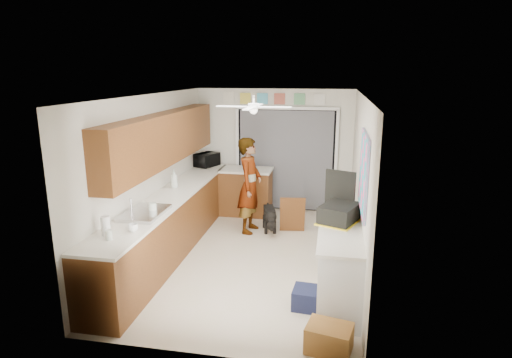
{
  "coord_description": "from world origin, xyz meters",
  "views": [
    {
      "loc": [
        1.21,
        -6.17,
        2.84
      ],
      "look_at": [
        0.0,
        0.4,
        1.15
      ],
      "focal_mm": 30.0,
      "sensor_mm": 36.0,
      "label": 1
    }
  ],
  "objects_px": {
    "paper_towel_roll": "(106,226)",
    "suitcase": "(339,213)",
    "cardboard_box": "(329,338)",
    "dog": "(269,218)",
    "microwave": "(207,160)",
    "cup": "(133,228)",
    "soap_bottle": "(174,178)",
    "man": "(250,185)",
    "navy_crate": "(310,298)"
  },
  "relations": [
    {
      "from": "soap_bottle",
      "to": "navy_crate",
      "type": "distance_m",
      "value": 3.15
    },
    {
      "from": "microwave",
      "to": "cup",
      "type": "bearing_deg",
      "value": -154.87
    },
    {
      "from": "paper_towel_roll",
      "to": "man",
      "type": "distance_m",
      "value": 3.08
    },
    {
      "from": "soap_bottle",
      "to": "cup",
      "type": "xyz_separation_m",
      "value": [
        0.25,
        -2.03,
        -0.11
      ]
    },
    {
      "from": "paper_towel_roll",
      "to": "dog",
      "type": "distance_m",
      "value": 3.39
    },
    {
      "from": "microwave",
      "to": "paper_towel_roll",
      "type": "xyz_separation_m",
      "value": [
        -0.08,
        -3.89,
        -0.02
      ]
    },
    {
      "from": "cardboard_box",
      "to": "paper_towel_roll",
      "type": "bearing_deg",
      "value": 171.35
    },
    {
      "from": "soap_bottle",
      "to": "navy_crate",
      "type": "bearing_deg",
      "value": -36.81
    },
    {
      "from": "man",
      "to": "dog",
      "type": "relative_size",
      "value": 2.76
    },
    {
      "from": "cup",
      "to": "cardboard_box",
      "type": "height_order",
      "value": "cup"
    },
    {
      "from": "cardboard_box",
      "to": "man",
      "type": "relative_size",
      "value": 0.27
    },
    {
      "from": "man",
      "to": "soap_bottle",
      "type": "bearing_deg",
      "value": 125.05
    },
    {
      "from": "cup",
      "to": "cardboard_box",
      "type": "bearing_deg",
      "value": -13.42
    },
    {
      "from": "navy_crate",
      "to": "man",
      "type": "height_order",
      "value": "man"
    },
    {
      "from": "soap_bottle",
      "to": "paper_towel_roll",
      "type": "bearing_deg",
      "value": -90.46
    },
    {
      "from": "soap_bottle",
      "to": "cup",
      "type": "height_order",
      "value": "soap_bottle"
    },
    {
      "from": "microwave",
      "to": "dog",
      "type": "relative_size",
      "value": 0.78
    },
    {
      "from": "suitcase",
      "to": "paper_towel_roll",
      "type": "bearing_deg",
      "value": -137.75
    },
    {
      "from": "suitcase",
      "to": "microwave",
      "type": "bearing_deg",
      "value": 154.92
    },
    {
      "from": "paper_towel_roll",
      "to": "suitcase",
      "type": "distance_m",
      "value": 2.9
    },
    {
      "from": "cardboard_box",
      "to": "suitcase",
      "type": "bearing_deg",
      "value": 87.1
    },
    {
      "from": "microwave",
      "to": "paper_towel_roll",
      "type": "relative_size",
      "value": 2.1
    },
    {
      "from": "microwave",
      "to": "soap_bottle",
      "type": "xyz_separation_m",
      "value": [
        -0.06,
        -1.7,
        0.02
      ]
    },
    {
      "from": "cup",
      "to": "paper_towel_roll",
      "type": "distance_m",
      "value": 0.32
    },
    {
      "from": "navy_crate",
      "to": "man",
      "type": "xyz_separation_m",
      "value": [
        -1.23,
        2.44,
        0.74
      ]
    },
    {
      "from": "microwave",
      "to": "navy_crate",
      "type": "relative_size",
      "value": 1.2
    },
    {
      "from": "paper_towel_roll",
      "to": "dog",
      "type": "xyz_separation_m",
      "value": [
        1.53,
        2.91,
        -0.81
      ]
    },
    {
      "from": "soap_bottle",
      "to": "paper_towel_roll",
      "type": "height_order",
      "value": "soap_bottle"
    },
    {
      "from": "cup",
      "to": "suitcase",
      "type": "height_order",
      "value": "suitcase"
    },
    {
      "from": "microwave",
      "to": "man",
      "type": "xyz_separation_m",
      "value": [
        1.1,
        -1.05,
        -0.21
      ]
    },
    {
      "from": "cardboard_box",
      "to": "dog",
      "type": "relative_size",
      "value": 0.73
    },
    {
      "from": "soap_bottle",
      "to": "cardboard_box",
      "type": "distance_m",
      "value": 3.83
    },
    {
      "from": "cardboard_box",
      "to": "cup",
      "type": "bearing_deg",
      "value": 166.58
    },
    {
      "from": "navy_crate",
      "to": "dog",
      "type": "distance_m",
      "value": 2.67
    },
    {
      "from": "navy_crate",
      "to": "man",
      "type": "distance_m",
      "value": 2.83
    },
    {
      "from": "cup",
      "to": "dog",
      "type": "height_order",
      "value": "cup"
    },
    {
      "from": "dog",
      "to": "navy_crate",
      "type": "bearing_deg",
      "value": -85.28
    },
    {
      "from": "cup",
      "to": "navy_crate",
      "type": "bearing_deg",
      "value": 6.22
    },
    {
      "from": "cup",
      "to": "dog",
      "type": "xyz_separation_m",
      "value": [
        1.27,
        2.75,
        -0.74
      ]
    },
    {
      "from": "cup",
      "to": "man",
      "type": "distance_m",
      "value": 2.83
    },
    {
      "from": "suitcase",
      "to": "cardboard_box",
      "type": "distance_m",
      "value": 1.66
    },
    {
      "from": "soap_bottle",
      "to": "paper_towel_roll",
      "type": "distance_m",
      "value": 2.2
    },
    {
      "from": "cardboard_box",
      "to": "navy_crate",
      "type": "distance_m",
      "value": 0.85
    },
    {
      "from": "microwave",
      "to": "navy_crate",
      "type": "distance_m",
      "value": 4.3
    },
    {
      "from": "microwave",
      "to": "soap_bottle",
      "type": "height_order",
      "value": "soap_bottle"
    },
    {
      "from": "suitcase",
      "to": "cardboard_box",
      "type": "relative_size",
      "value": 1.18
    },
    {
      "from": "microwave",
      "to": "cardboard_box",
      "type": "bearing_deg",
      "value": -126.67
    },
    {
      "from": "soap_bottle",
      "to": "paper_towel_roll",
      "type": "relative_size",
      "value": 1.34
    },
    {
      "from": "cup",
      "to": "suitcase",
      "type": "bearing_deg",
      "value": 18.15
    },
    {
      "from": "paper_towel_roll",
      "to": "suitcase",
      "type": "relative_size",
      "value": 0.43
    }
  ]
}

